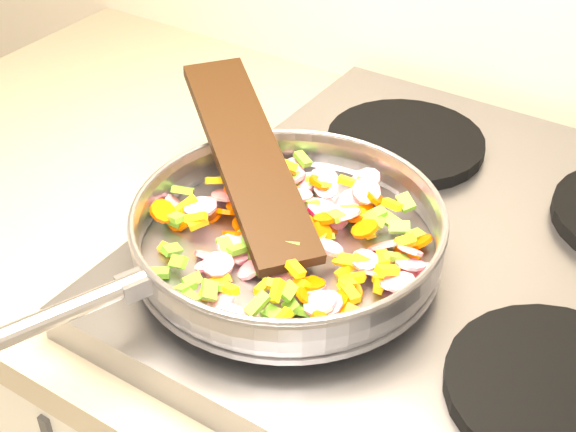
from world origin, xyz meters
The scene contains 7 objects.
cooktop centered at (-0.70, 1.67, 0.92)m, with size 0.60×0.60×0.04m, color #939399.
grate_fl centered at (-0.84, 1.52, 0.95)m, with size 0.19×0.19×0.02m, color black.
grate_fr centered at (-0.56, 1.52, 0.95)m, with size 0.19×0.19×0.02m, color black.
grate_bl centered at (-0.84, 1.81, 0.95)m, with size 0.19×0.19×0.02m, color black.
saute_pan centered at (-0.84, 1.54, 0.98)m, with size 0.34×0.49×0.05m.
vegetable_heap centered at (-0.83, 1.55, 0.97)m, with size 0.29×0.29×0.04m.
wooden_spatula centered at (-0.92, 1.59, 1.02)m, with size 0.29×0.07×0.01m, color black.
Camera 1 is at (-0.51, 1.03, 1.46)m, focal length 50.00 mm.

